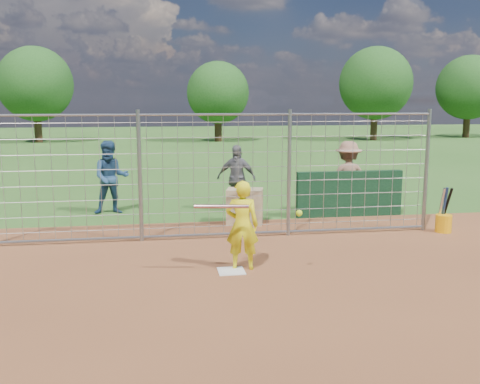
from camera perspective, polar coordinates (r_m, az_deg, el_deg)
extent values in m
plane|color=#2D591E|center=(9.04, -1.11, -8.10)|extent=(100.00, 100.00, 0.00)
plane|color=brown|center=(6.29, 2.71, -16.35)|extent=(18.00, 18.00, 0.00)
cube|color=silver|center=(8.85, -0.94, -8.43)|extent=(0.43, 0.43, 0.02)
cube|color=#11381E|center=(13.14, 11.57, -0.19)|extent=(2.60, 0.20, 1.10)
imported|color=yellow|center=(8.80, 0.23, -3.57)|extent=(0.60, 0.45, 1.49)
imported|color=navy|center=(13.50, -13.60, 1.52)|extent=(0.94, 0.77, 1.81)
imported|color=slate|center=(13.41, -0.40, 1.47)|extent=(1.07, 0.77, 1.69)
imported|color=#8A604B|center=(13.39, 11.42, 1.50)|extent=(1.21, 0.76, 1.80)
cube|color=tan|center=(12.13, 0.51, -1.54)|extent=(0.91, 0.73, 0.80)
cylinder|color=silver|center=(8.37, -1.99, -1.55)|extent=(0.86, 0.20, 0.06)
sphere|color=#BBE418|center=(8.47, 6.32, -2.25)|extent=(0.10, 0.10, 0.10)
cylinder|color=#F5A50C|center=(12.17, 20.88, -3.16)|extent=(0.34, 0.34, 0.38)
cylinder|color=silver|center=(12.12, 20.66, -1.46)|extent=(0.08, 0.28, 0.83)
cylinder|color=navy|center=(12.15, 20.95, -1.45)|extent=(0.06, 0.21, 0.85)
cylinder|color=black|center=(12.17, 21.16, -1.44)|extent=(0.14, 0.30, 0.83)
cylinder|color=gray|center=(10.64, -10.63, 1.62)|extent=(0.08, 0.08, 2.60)
cylinder|color=gray|center=(10.96, 5.25, 1.98)|extent=(0.08, 0.08, 2.60)
cylinder|color=gray|center=(12.04, 19.25, 2.17)|extent=(0.08, 0.08, 2.60)
cylinder|color=gray|center=(10.60, -2.62, 8.26)|extent=(9.00, 0.05, 0.05)
cylinder|color=gray|center=(10.93, -2.52, -4.52)|extent=(9.00, 0.05, 0.05)
cube|color=gray|center=(10.70, -2.57, 1.56)|extent=(9.00, 0.02, 2.50)
cylinder|color=#3F2B19|center=(38.38, -20.76, 6.85)|extent=(0.50, 0.50, 2.52)
sphere|color=#26561E|center=(38.36, -20.99, 10.71)|extent=(4.90, 4.90, 4.90)
cylinder|color=#3F2B19|center=(36.81, -2.34, 7.09)|extent=(0.50, 0.50, 2.16)
sphere|color=#26561E|center=(36.77, -2.37, 10.54)|extent=(4.20, 4.20, 4.20)
cylinder|color=#3F2B19|center=(39.11, 14.10, 7.28)|extent=(0.50, 0.50, 2.59)
sphere|color=#26561E|center=(39.10, 14.27, 11.18)|extent=(5.04, 5.04, 5.04)
cylinder|color=#3F2B19|center=(44.12, 23.03, 6.95)|extent=(0.50, 0.50, 2.45)
sphere|color=#26561E|center=(44.11, 23.24, 10.21)|extent=(4.76, 4.76, 4.76)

